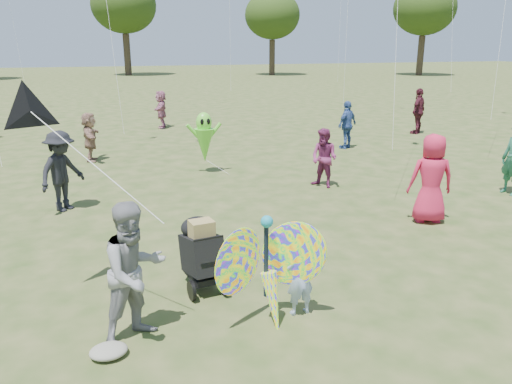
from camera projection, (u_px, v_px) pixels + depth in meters
ground at (299, 286)px, 7.65m from camera, size 160.00×160.00×0.00m
child_girl at (300, 278)px, 6.72m from camera, size 0.41×0.28×1.08m
adult_man at (135, 272)px, 6.07m from camera, size 1.09×1.01×1.80m
grey_bag at (109, 351)px, 5.91m from camera, size 0.45×0.37×0.14m
crowd_a at (431, 179)px, 10.18m from camera, size 1.04×0.85×1.85m
crowd_b at (62, 171)px, 10.89m from camera, size 1.28×1.28×1.78m
crowd_c at (347, 125)px, 17.46m from camera, size 1.05×0.82×1.67m
crowd_d at (90, 137)px, 15.58m from camera, size 0.59×1.45×1.53m
crowd_e at (324, 158)px, 12.73m from camera, size 0.87×0.93×1.52m
crowd_h at (418, 111)px, 20.33m from camera, size 1.15×0.97×1.84m
crowd_j at (161, 109)px, 21.80m from camera, size 0.79×1.57×1.61m
jogging_stroller at (201, 249)px, 7.49m from camera, size 0.57×1.09×1.09m
butterfly_kite at (269, 272)px, 6.44m from camera, size 1.74×0.75×1.70m
delta_kite_rig at (31, 112)px, 6.52m from camera, size 1.94×1.66×1.69m
alien_kite at (204, 139)px, 14.06m from camera, size 1.12×0.69×1.74m
tree_line at (150, 8)px, 47.68m from camera, size 91.78×33.60×10.79m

